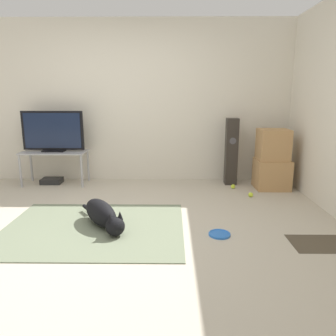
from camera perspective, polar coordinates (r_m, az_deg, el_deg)
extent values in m
plane|color=#BCB29E|center=(3.62, -10.34, -10.29)|extent=(12.00, 12.00, 0.00)
cube|color=silver|center=(5.41, -6.66, 11.33)|extent=(8.00, 0.06, 2.55)
cube|color=slate|center=(3.65, -12.82, -10.11)|extent=(1.91, 1.50, 0.01)
ellipsoid|color=black|center=(3.67, -11.66, -7.61)|extent=(0.55, 0.64, 0.27)
sphere|color=black|center=(3.37, -9.17, -10.01)|extent=(0.19, 0.19, 0.19)
cone|color=black|center=(3.34, -8.36, -8.17)|extent=(0.06, 0.06, 0.09)
cone|color=black|center=(3.30, -10.05, -8.51)|extent=(0.06, 0.06, 0.09)
cylinder|color=black|center=(4.06, -13.91, -6.83)|extent=(0.15, 0.19, 0.04)
cylinder|color=blue|center=(3.44, 8.96, -11.35)|extent=(0.22, 0.22, 0.02)
torus|color=blue|center=(3.44, 8.97, -11.24)|extent=(0.22, 0.22, 0.02)
cube|color=tan|center=(5.19, 17.60, -0.99)|extent=(0.49, 0.45, 0.44)
cube|color=tan|center=(5.11, 17.84, 3.91)|extent=(0.43, 0.40, 0.45)
cube|color=#2D2823|center=(5.23, 10.96, 2.81)|extent=(0.18, 0.18, 1.04)
cylinder|color=#4C4C51|center=(5.11, 11.23, 4.64)|extent=(0.10, 0.00, 0.10)
cube|color=#A8A8AD|center=(5.43, -19.19, 2.66)|extent=(1.00, 0.46, 0.02)
cylinder|color=#A8A8AD|center=(5.48, -24.31, -0.50)|extent=(0.04, 0.04, 0.51)
cylinder|color=#A8A8AD|center=(5.15, -14.80, -0.56)|extent=(0.04, 0.04, 0.51)
cylinder|color=#A8A8AD|center=(5.83, -22.69, 0.40)|extent=(0.04, 0.04, 0.51)
cylinder|color=#A8A8AD|center=(5.53, -13.72, 0.40)|extent=(0.04, 0.04, 0.51)
cube|color=black|center=(5.43, -19.21, 2.89)|extent=(0.33, 0.20, 0.02)
cube|color=black|center=(5.39, -19.43, 6.17)|extent=(0.95, 0.04, 0.60)
cube|color=#141E38|center=(5.38, -19.50, 6.15)|extent=(0.87, 0.01, 0.54)
sphere|color=#C6E033|center=(4.72, 14.20, -4.53)|extent=(0.07, 0.07, 0.07)
sphere|color=#C6E033|center=(5.07, 11.25, -3.17)|extent=(0.07, 0.07, 0.07)
cube|color=black|center=(5.58, -19.55, -2.11)|extent=(0.31, 0.24, 0.08)
cube|color=#4C4233|center=(3.54, 25.02, -11.83)|extent=(0.56, 0.41, 0.01)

